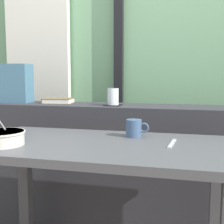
{
  "coord_description": "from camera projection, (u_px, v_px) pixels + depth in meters",
  "views": [
    {
      "loc": [
        0.41,
        -1.34,
        1.03
      ],
      "look_at": [
        -0.03,
        0.43,
        0.8
      ],
      "focal_mm": 49.96,
      "sensor_mm": 36.0,
      "label": 1
    }
  ],
  "objects": [
    {
      "name": "dark_console_ledge",
      "position": [
        121.0,
        169.0,
        2.0
      ],
      "size": [
        2.8,
        0.31,
        0.83
      ],
      "primitive_type": "cube",
      "color": "#2D2D33",
      "rests_on": "ground"
    },
    {
      "name": "breakfast_table",
      "position": [
        100.0,
        169.0,
        1.4
      ],
      "size": [
        1.15,
        0.61,
        0.72
      ],
      "color": "#414145",
      "rests_on": "ground"
    },
    {
      "name": "soup_bowl",
      "position": [
        1.0,
        138.0,
        1.34
      ],
      "size": [
        0.2,
        0.2,
        0.14
      ],
      "color": "beige",
      "rests_on": "breakfast_table"
    },
    {
      "name": "closed_book",
      "position": [
        58.0,
        101.0,
        2.07
      ],
      "size": [
        0.2,
        0.15,
        0.03
      ],
      "color": "brown",
      "rests_on": "dark_console_ledge"
    },
    {
      "name": "ceramic_mug",
      "position": [
        134.0,
        128.0,
        1.52
      ],
      "size": [
        0.11,
        0.08,
        0.08
      ],
      "color": "#3D567A",
      "rests_on": "breakfast_table"
    },
    {
      "name": "throw_pillow",
      "position": [
        8.0,
        83.0,
        2.12
      ],
      "size": [
        0.33,
        0.16,
        0.26
      ],
      "primitive_type": "cube",
      "rotation": [
        0.0,
        0.0,
        0.08
      ],
      "color": "#426B84",
      "rests_on": "dark_console_ledge"
    },
    {
      "name": "outdoor_backdrop",
      "position": [
        138.0,
        27.0,
        2.5
      ],
      "size": [
        4.8,
        0.08,
        2.8
      ],
      "primitive_type": "cube",
      "color": "#7AAD7F",
      "rests_on": "ground"
    },
    {
      "name": "coaster_square",
      "position": [
        113.0,
        105.0,
        1.92
      ],
      "size": [
        0.1,
        0.1,
        0.0
      ],
      "primitive_type": "cube",
      "color": "black",
      "rests_on": "dark_console_ledge"
    },
    {
      "name": "window_divider_post",
      "position": [
        119.0,
        39.0,
        2.48
      ],
      "size": [
        0.07,
        0.05,
        2.6
      ],
      "primitive_type": "cube",
      "color": "black",
      "rests_on": "ground"
    },
    {
      "name": "curtain_left_panel",
      "position": [
        38.0,
        47.0,
        2.62
      ],
      "size": [
        0.56,
        0.06,
        2.5
      ],
      "primitive_type": "cube",
      "color": "silver",
      "rests_on": "ground"
    },
    {
      "name": "juice_glass",
      "position": [
        113.0,
        97.0,
        1.91
      ],
      "size": [
        0.07,
        0.07,
        0.1
      ],
      "color": "white",
      "rests_on": "coaster_square"
    },
    {
      "name": "fork_utensil",
      "position": [
        172.0,
        143.0,
        1.36
      ],
      "size": [
        0.03,
        0.17,
        0.01
      ],
      "primitive_type": "cube",
      "rotation": [
        0.0,
        0.0,
        -0.09
      ],
      "color": "silver",
      "rests_on": "breakfast_table"
    }
  ]
}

